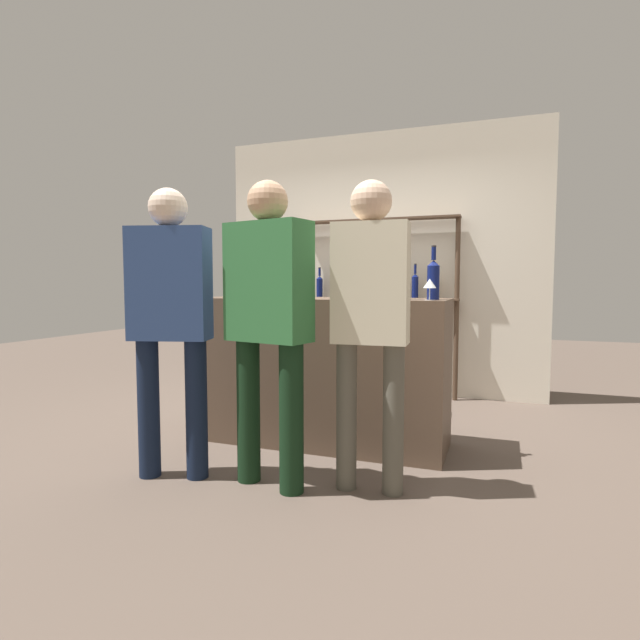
% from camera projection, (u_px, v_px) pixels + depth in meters
% --- Properties ---
extents(ground_plane, '(16.00, 16.00, 0.00)m').
position_uv_depth(ground_plane, '(320.00, 441.00, 3.76)').
color(ground_plane, brown).
extents(bar_counter, '(1.86, 0.60, 1.08)m').
position_uv_depth(bar_counter, '(320.00, 370.00, 3.72)').
color(bar_counter, brown).
rests_on(bar_counter, ground_plane).
extents(back_wall, '(3.46, 0.12, 2.80)m').
position_uv_depth(back_wall, '(379.00, 264.00, 5.44)').
color(back_wall, beige).
rests_on(back_wall, ground_plane).
extents(back_shelf, '(1.73, 0.18, 1.86)m').
position_uv_depth(back_shelf, '(376.00, 282.00, 5.28)').
color(back_shelf, '#4C3828').
rests_on(back_shelf, ground_plane).
extents(counter_bottle_0, '(0.07, 0.07, 0.37)m').
position_uv_depth(counter_bottle_0, '(283.00, 279.00, 4.00)').
color(counter_bottle_0, '#0F1956').
rests_on(counter_bottle_0, bar_counter).
extents(counter_bottle_1, '(0.08, 0.08, 0.36)m').
position_uv_depth(counter_bottle_1, '(433.00, 279.00, 3.34)').
color(counter_bottle_1, '#0F1956').
rests_on(counter_bottle_1, bar_counter).
extents(counter_bottle_2, '(0.09, 0.09, 0.37)m').
position_uv_depth(counter_bottle_2, '(403.00, 279.00, 3.43)').
color(counter_bottle_2, silver).
rests_on(counter_bottle_2, bar_counter).
extents(counter_bottle_3, '(0.07, 0.07, 0.34)m').
position_uv_depth(counter_bottle_3, '(381.00, 281.00, 3.66)').
color(counter_bottle_3, brown).
rests_on(counter_bottle_3, bar_counter).
extents(counter_bottle_4, '(0.08, 0.08, 0.36)m').
position_uv_depth(counter_bottle_4, '(247.00, 280.00, 3.78)').
color(counter_bottle_4, '#0F1956').
rests_on(counter_bottle_4, bar_counter).
extents(wine_glass, '(0.09, 0.09, 0.14)m').
position_uv_depth(wine_glass, '(430.00, 284.00, 3.22)').
color(wine_glass, silver).
rests_on(wine_glass, bar_counter).
extents(ice_bucket, '(0.19, 0.19, 0.23)m').
position_uv_depth(ice_bucket, '(268.00, 282.00, 3.90)').
color(ice_bucket, '#846647').
rests_on(ice_bucket, bar_counter).
extents(customer_right, '(0.43, 0.23, 1.76)m').
position_uv_depth(customer_right, '(370.00, 309.00, 2.79)').
color(customer_right, '#575347').
rests_on(customer_right, ground_plane).
extents(server_behind_counter, '(0.43, 0.21, 1.58)m').
position_uv_depth(server_behind_counter, '(357.00, 312.00, 4.47)').
color(server_behind_counter, black).
rests_on(server_behind_counter, ground_plane).
extents(customer_center, '(0.53, 0.32, 1.77)m').
position_uv_depth(customer_center, '(269.00, 311.00, 2.86)').
color(customer_center, black).
rests_on(customer_center, ground_plane).
extents(customer_left, '(0.51, 0.33, 1.76)m').
position_uv_depth(customer_left, '(170.00, 310.00, 3.00)').
color(customer_left, '#121C33').
rests_on(customer_left, ground_plane).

